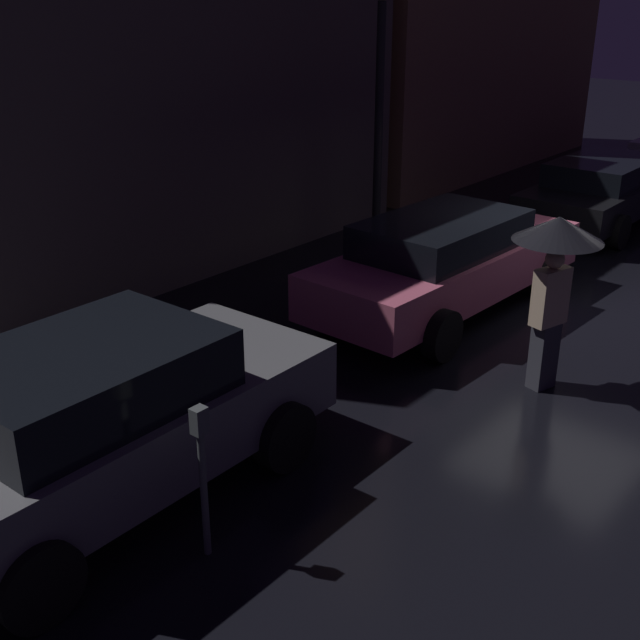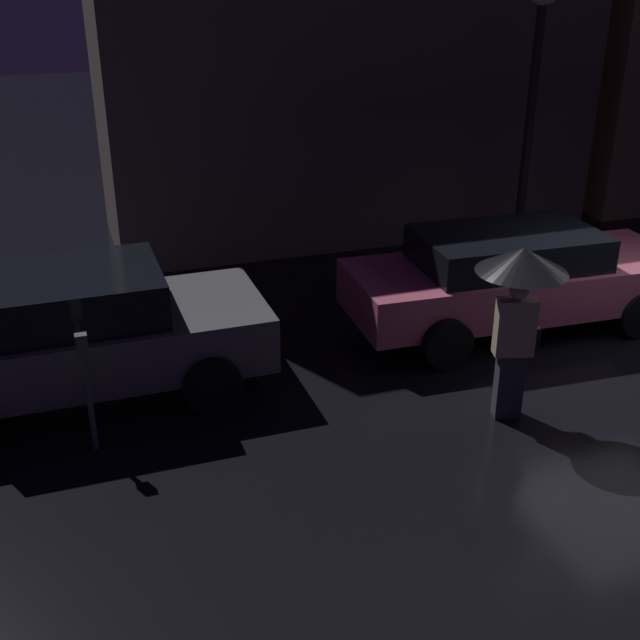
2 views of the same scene
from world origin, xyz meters
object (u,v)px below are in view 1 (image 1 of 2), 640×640
parked_car_pink (446,261)px  pedestrian_with_umbrella (555,257)px  parked_car_black (605,189)px  parking_meter (202,466)px  street_lamp_near (381,42)px  parked_car_grey (104,419)px

parked_car_pink → pedestrian_with_umbrella: size_ratio=2.34×
parked_car_black → pedestrian_with_umbrella: (-7.14, -2.13, 0.88)m
pedestrian_with_umbrella → parking_meter: pedestrian_with_umbrella is taller
parked_car_pink → street_lamp_near: size_ratio=1.03×
parked_car_pink → parked_car_black: size_ratio=1.02×
pedestrian_with_umbrella → street_lamp_near: street_lamp_near is taller
parked_car_grey → parking_meter: parked_car_grey is taller
parked_car_pink → parking_meter: size_ratio=3.51×
parked_car_black → parking_meter: bearing=-173.6°
parked_car_grey → parking_meter: size_ratio=3.17×
parked_car_grey → pedestrian_with_umbrella: (4.51, -2.04, 0.76)m
parking_meter → street_lamp_near: street_lamp_near is taller
parked_car_black → street_lamp_near: 5.68m
street_lamp_near → parking_meter: bearing=-153.9°
parked_car_grey → parked_car_black: parked_car_grey is taller
parked_car_black → street_lamp_near: size_ratio=1.02×
pedestrian_with_umbrella → parked_car_grey: bearing=171.2°
parked_car_black → pedestrian_with_umbrella: 7.51m
parked_car_grey → parked_car_black: (11.65, 0.09, -0.12)m
parking_meter → street_lamp_near: 8.45m
parked_car_grey → street_lamp_near: size_ratio=0.93×
parked_car_pink → pedestrian_with_umbrella: 2.60m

